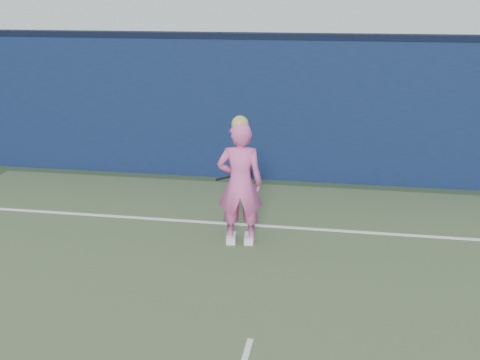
# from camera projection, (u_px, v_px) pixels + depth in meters

# --- Properties ---
(backstop_wall) EXTENTS (24.00, 0.40, 2.50)m
(backstop_wall) POSITION_uv_depth(u_px,v_px,m) (299.00, 111.00, 10.70)
(backstop_wall) COLOR #0D193D
(backstop_wall) RESTS_ON ground
(wall_cap) EXTENTS (24.00, 0.42, 0.10)m
(wall_cap) POSITION_uv_depth(u_px,v_px,m) (301.00, 36.00, 10.31)
(wall_cap) COLOR black
(wall_cap) RESTS_ON backstop_wall
(player) EXTENTS (0.66, 0.48, 1.75)m
(player) POSITION_uv_depth(u_px,v_px,m) (240.00, 183.00, 7.97)
(player) COLOR #E659A6
(player) RESTS_ON ground
(racket) EXTENTS (0.53, 0.12, 0.28)m
(racket) POSITION_uv_depth(u_px,v_px,m) (240.00, 175.00, 8.37)
(racket) COLOR black
(racket) RESTS_ON ground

